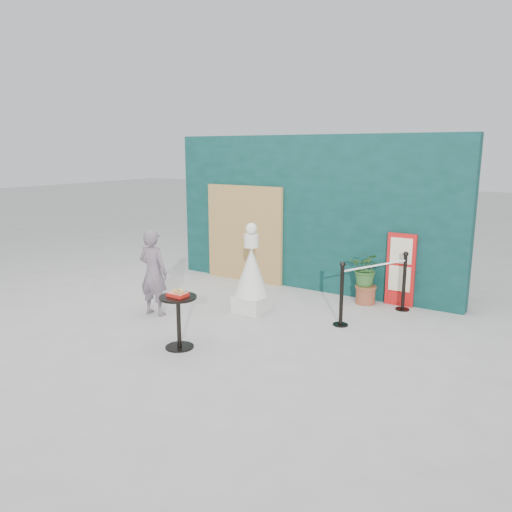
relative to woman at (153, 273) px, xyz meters
name	(u,v)px	position (x,y,z in m)	size (l,w,h in m)	color
ground	(213,335)	(1.42, -0.26, -0.72)	(60.00, 60.00, 0.00)	#ADAAA5
back_wall	(309,213)	(1.42, 2.89, 0.78)	(6.00, 0.30, 3.00)	#0A2E29
bamboo_fence	(244,234)	(0.02, 2.68, 0.28)	(1.80, 0.08, 2.00)	tan
woman	(153,273)	(0.00, 0.00, 0.00)	(0.53, 0.35, 1.45)	slate
menu_board	(400,270)	(3.32, 2.70, -0.07)	(0.50, 0.07, 1.30)	red
statue	(251,276)	(1.29, 1.01, -0.10)	(0.60, 0.60, 1.53)	silver
cafe_table	(178,314)	(1.31, -0.88, -0.23)	(0.52, 0.52, 0.75)	black
food_basket	(178,294)	(1.31, -0.88, 0.06)	(0.26, 0.19, 0.11)	red
planter	(366,274)	(2.78, 2.48, -0.17)	(0.56, 0.49, 0.96)	brown
stanchion_barrier	(374,288)	(3.16, 1.83, -0.23)	(0.84, 1.54, 1.03)	black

